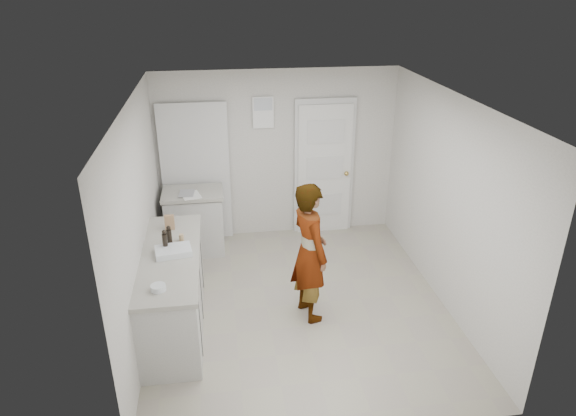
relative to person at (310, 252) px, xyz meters
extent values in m
plane|color=#A39E88|center=(-0.09, 0.20, -0.83)|extent=(4.00, 4.00, 0.00)
plane|color=#B8B6AE|center=(-0.09, 2.20, 0.42)|extent=(3.50, 0.00, 3.50)
plane|color=#B8B6AE|center=(-0.09, -1.80, 0.42)|extent=(3.50, 0.00, 3.50)
plane|color=#B8B6AE|center=(-1.84, 0.20, 0.42)|extent=(0.00, 4.00, 4.00)
plane|color=#B8B6AE|center=(1.66, 0.20, 0.42)|extent=(0.00, 4.00, 4.00)
plane|color=silver|center=(-0.09, 0.20, 1.67)|extent=(4.00, 4.00, 0.00)
cube|color=silver|center=(0.61, 2.13, 0.17)|extent=(0.80, 0.05, 2.00)
cube|color=silver|center=(0.61, 2.16, 0.20)|extent=(0.90, 0.04, 2.10)
sphere|color=tan|center=(0.94, 2.08, 0.12)|extent=(0.07, 0.07, 0.07)
cube|color=white|center=(-0.29, 2.17, 1.07)|extent=(0.30, 0.02, 0.45)
cube|color=black|center=(-1.29, 2.17, 0.19)|extent=(0.90, 0.05, 2.04)
cube|color=silver|center=(-1.29, 2.14, 0.20)|extent=(0.98, 0.02, 2.10)
cube|color=silver|center=(-1.54, 0.00, -0.40)|extent=(0.60, 1.90, 0.86)
cube|color=black|center=(-1.54, 0.00, -0.79)|extent=(0.56, 1.86, 0.08)
cube|color=#B5B2A6|center=(-1.54, 0.00, 0.07)|extent=(0.64, 1.96, 0.05)
cube|color=silver|center=(-1.34, 1.75, -0.40)|extent=(0.80, 0.55, 0.86)
cube|color=black|center=(-1.34, 1.75, -0.79)|extent=(0.75, 0.54, 0.08)
cube|color=#B5B2A6|center=(-1.34, 1.75, 0.07)|extent=(0.84, 0.61, 0.05)
imported|color=silver|center=(0.00, 0.00, 0.00)|extent=(0.55, 0.69, 1.66)
cube|color=#97724B|center=(-1.57, 0.61, 0.19)|extent=(0.11, 0.06, 0.18)
cylinder|color=tan|center=(-1.42, 0.29, 0.14)|extent=(0.05, 0.05, 0.08)
cylinder|color=black|center=(-1.54, 0.23, 0.19)|extent=(0.06, 0.06, 0.18)
sphere|color=black|center=(-1.54, 0.23, 0.30)|extent=(0.05, 0.05, 0.05)
cylinder|color=black|center=(-1.58, 0.08, 0.20)|extent=(0.06, 0.06, 0.21)
sphere|color=black|center=(-1.58, 0.08, 0.33)|extent=(0.05, 0.05, 0.05)
cube|color=silver|center=(-1.49, 0.01, 0.13)|extent=(0.41, 0.32, 0.07)
cube|color=silver|center=(-1.49, 0.01, 0.12)|extent=(0.36, 0.27, 0.05)
cylinder|color=silver|center=(-1.59, -0.69, 0.12)|extent=(0.14, 0.14, 0.06)
sphere|color=white|center=(-1.61, -0.70, 0.12)|extent=(0.05, 0.05, 0.05)
sphere|color=white|center=(-1.57, -0.68, 0.12)|extent=(0.05, 0.05, 0.05)
cube|color=white|center=(-1.35, 1.61, 0.10)|extent=(0.31, 0.35, 0.01)
camera|label=1|loc=(-0.96, -4.95, 2.82)|focal=32.00mm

